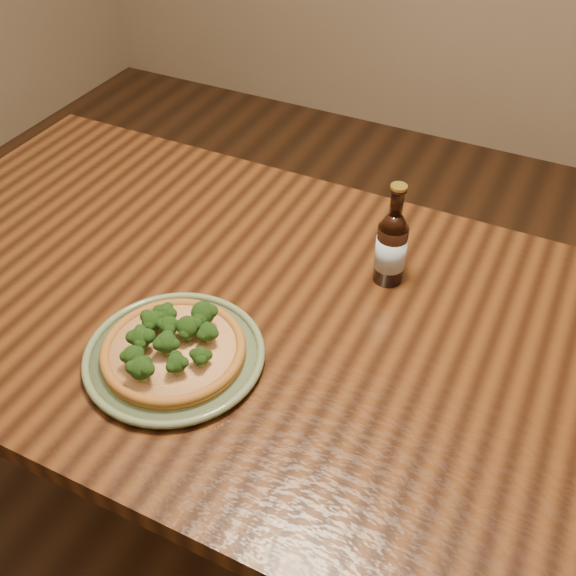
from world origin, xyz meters
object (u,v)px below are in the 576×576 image
at_px(table, 249,336).
at_px(plate, 174,355).
at_px(pizza, 173,347).
at_px(beer_bottle, 391,247).

bearing_deg(table, plate, -102.70).
height_order(table, plate, plate).
relative_size(plate, pizza, 1.26).
distance_m(table, beer_bottle, 0.33).
relative_size(table, pizza, 6.46).
xyz_separation_m(table, pizza, (-0.04, -0.18, 0.12)).
distance_m(table, pizza, 0.22).
bearing_deg(table, pizza, -102.87).
bearing_deg(table, beer_bottle, 40.15).
height_order(plate, pizza, pizza).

